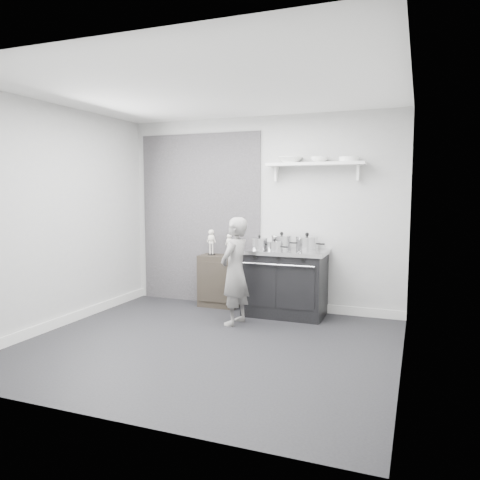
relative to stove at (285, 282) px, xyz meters
The scene contains 15 objects.
ground 1.61m from the stove, 107.25° to the right, with size 4.00×4.00×0.00m, color black.
room_shell 1.86m from the stove, 112.41° to the right, with size 4.02×3.62×2.71m.
wall_shelf 1.61m from the stove, 30.45° to the left, with size 1.30×0.26×0.24m.
stove is the anchor object (origin of this frame).
side_cabinet 1.02m from the stove, behind, with size 0.57×0.33×0.74m, color black.
child 0.82m from the stove, 126.08° to the right, with size 0.49×0.32×1.34m, color slate.
pot_front_left 0.62m from the stove, 160.10° to the right, with size 0.30×0.21×0.19m.
pot_back_left 0.55m from the stove, 128.17° to the left, with size 0.36×0.28×0.22m.
pot_back_right 0.60m from the stove, 23.05° to the left, with size 0.39×0.30×0.23m.
pot_front_center 0.54m from the stove, 120.70° to the right, with size 0.29×0.20×0.16m.
skeleton_full 1.26m from the stove, behind, with size 0.12×0.08×0.43m, color beige, non-canonical shape.
skeleton_torso 0.99m from the stove, behind, with size 0.10×0.07×0.36m, color beige, non-canonical shape.
bowl_large 1.64m from the stove, 88.96° to the left, with size 0.32×0.32×0.08m, color white.
bowl_small 1.69m from the stove, 26.05° to the left, with size 0.23×0.23×0.07m, color white.
plate_stack 1.81m from the stove, 13.99° to the left, with size 0.26×0.26×0.06m, color white.
Camera 1 is at (2.11, -4.49, 1.66)m, focal length 35.00 mm.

